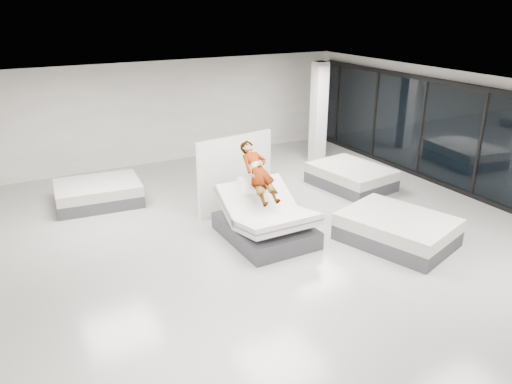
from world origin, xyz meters
TOP-DOWN VIEW (x-y plane):
  - room at (0.00, 0.00)m, footprint 14.00×14.04m
  - hero_bed at (-0.16, 0.50)m, footprint 1.66×2.17m
  - person at (-0.16, 0.81)m, footprint 0.60×1.36m
  - remote at (0.06, 0.46)m, footprint 0.05×0.14m
  - divider_panel at (-0.03, 2.23)m, footprint 2.10×0.41m
  - flat_bed_right_far at (3.56, 2.19)m, footprint 1.88×2.34m
  - flat_bed_right_near at (2.24, -1.04)m, footprint 2.30×2.66m
  - flat_bed_left_far at (-2.96, 4.30)m, footprint 2.21×1.74m
  - column at (4.00, 4.50)m, footprint 0.40×0.40m
  - storefront_glazing at (5.90, 0.00)m, footprint 0.12×13.40m

SIDE VIEW (x-z plane):
  - flat_bed_left_far at x=-2.96m, z-range 0.00..0.57m
  - flat_bed_right_far at x=3.56m, z-range 0.00..0.59m
  - flat_bed_right_near at x=2.24m, z-range 0.00..0.62m
  - hero_bed at x=-0.16m, z-range -0.23..1.04m
  - divider_panel at x=-0.03m, z-range 0.00..1.92m
  - remote at x=0.06m, z-range 1.05..1.12m
  - person at x=-0.16m, z-range 0.54..1.99m
  - storefront_glazing at x=5.90m, z-range -0.01..2.91m
  - room at x=0.00m, z-range 0.00..3.20m
  - column at x=4.00m, z-range 0.00..3.20m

